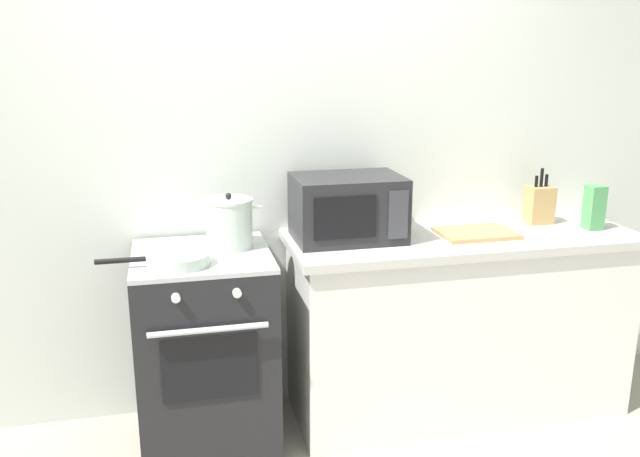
% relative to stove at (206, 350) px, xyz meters
% --- Properties ---
extents(back_wall, '(4.40, 0.10, 2.50)m').
position_rel_stove_xyz_m(back_wall, '(0.65, 0.37, 0.79)').
color(back_wall, silver).
rests_on(back_wall, ground_plane).
extents(lower_cabinet_right, '(1.64, 0.56, 0.88)m').
position_rel_stove_xyz_m(lower_cabinet_right, '(1.25, 0.02, -0.02)').
color(lower_cabinet_right, white).
rests_on(lower_cabinet_right, ground_plane).
extents(countertop_right, '(1.70, 0.60, 0.04)m').
position_rel_stove_xyz_m(countertop_right, '(1.25, 0.02, 0.44)').
color(countertop_right, beige).
rests_on(countertop_right, lower_cabinet_right).
extents(stove, '(0.60, 0.64, 0.92)m').
position_rel_stove_xyz_m(stove, '(0.00, 0.00, 0.00)').
color(stove, black).
rests_on(stove, ground_plane).
extents(stock_pot, '(0.30, 0.21, 0.25)m').
position_rel_stove_xyz_m(stock_pot, '(0.13, 0.07, 0.57)').
color(stock_pot, silver).
rests_on(stock_pot, stove).
extents(frying_pan, '(0.46, 0.26, 0.05)m').
position_rel_stove_xyz_m(frying_pan, '(-0.11, -0.14, 0.48)').
color(frying_pan, silver).
rests_on(frying_pan, stove).
extents(microwave, '(0.50, 0.37, 0.30)m').
position_rel_stove_xyz_m(microwave, '(0.68, 0.08, 0.61)').
color(microwave, '#232326').
rests_on(microwave, countertop_right).
extents(cutting_board, '(0.36, 0.26, 0.02)m').
position_rel_stove_xyz_m(cutting_board, '(1.30, 0.00, 0.47)').
color(cutting_board, tan).
rests_on(cutting_board, countertop_right).
extents(knife_block, '(0.13, 0.10, 0.28)m').
position_rel_stove_xyz_m(knife_block, '(1.72, 0.14, 0.56)').
color(knife_block, tan).
rests_on(knife_block, countertop_right).
extents(pasta_box, '(0.08, 0.08, 0.22)m').
position_rel_stove_xyz_m(pasta_box, '(1.91, -0.03, 0.57)').
color(pasta_box, '#4C9356').
rests_on(pasta_box, countertop_right).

